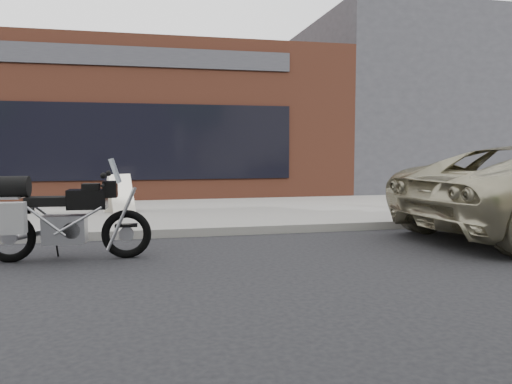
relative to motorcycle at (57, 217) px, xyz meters
name	(u,v)px	position (x,y,z in m)	size (l,w,h in m)	color
ground	(252,309)	(2.15, -2.58, -0.60)	(120.00, 120.00, 0.00)	black
near_sidewalk	(188,211)	(2.15, 4.42, -0.53)	(44.00, 6.00, 0.15)	gray
storefront	(114,128)	(0.15, 11.40, 1.65)	(14.00, 10.07, 4.50)	#5A2C1D
neighbour_building	(419,112)	(12.15, 11.42, 2.40)	(10.00, 10.00, 6.00)	#28282D
motorcycle	(57,217)	(0.00, 0.00, 0.00)	(2.21, 0.71, 1.40)	black
sandwich_sign	(119,193)	(0.64, 3.95, -0.04)	(0.69, 0.68, 0.83)	white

